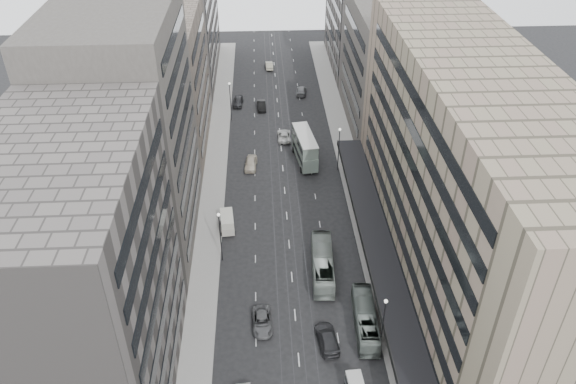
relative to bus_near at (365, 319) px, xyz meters
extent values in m
plane|color=black|center=(-8.50, 1.44, -1.47)|extent=(220.00, 220.00, 0.00)
cube|color=gray|center=(3.50, 38.94, -1.39)|extent=(4.00, 125.00, 0.15)
cube|color=gray|center=(-20.50, 38.94, -1.39)|extent=(4.00, 125.00, 0.15)
cube|color=gray|center=(13.00, 9.44, 13.53)|extent=(15.00, 60.00, 30.00)
cube|color=black|center=(3.50, 9.44, 2.53)|extent=(4.40, 60.00, 0.50)
cube|color=#46413C|center=(13.00, 53.44, 10.53)|extent=(15.00, 28.00, 24.00)
cube|color=#5E5854|center=(13.00, 83.44, 12.53)|extent=(15.00, 32.00, 28.00)
cube|color=#5E5854|center=(-30.00, -6.56, 13.53)|extent=(15.00, 28.00, 30.00)
cube|color=#46413C|center=(-30.00, 20.44, 15.53)|extent=(15.00, 26.00, 34.00)
cube|color=#726459|center=(-30.00, 47.44, 11.03)|extent=(15.00, 28.00, 25.00)
cube|color=#5E5854|center=(-30.00, 80.44, 12.53)|extent=(15.00, 38.00, 28.00)
cylinder|color=#262628|center=(1.20, -3.56, 2.53)|extent=(0.16, 0.16, 8.00)
sphere|color=silver|center=(1.20, -3.56, 6.63)|extent=(0.44, 0.44, 0.44)
cylinder|color=#262628|center=(1.20, 36.44, 2.53)|extent=(0.16, 0.16, 8.00)
sphere|color=silver|center=(1.20, 36.44, 6.63)|extent=(0.44, 0.44, 0.44)
cylinder|color=#262628|center=(-18.20, 13.44, 2.53)|extent=(0.16, 0.16, 8.00)
sphere|color=silver|center=(-18.20, 13.44, 6.63)|extent=(0.44, 0.44, 0.44)
cylinder|color=#262628|center=(-18.20, 56.44, 2.53)|extent=(0.16, 0.16, 8.00)
sphere|color=silver|center=(-18.20, 56.44, 6.63)|extent=(0.44, 0.44, 0.44)
imported|color=slate|center=(0.00, 0.00, 0.00)|extent=(3.02, 10.66, 2.94)
imported|color=#949F97|center=(-4.24, 10.13, 0.17)|extent=(3.44, 11.93, 3.28)
cube|color=gray|center=(-4.44, 39.61, 0.36)|extent=(4.09, 10.28, 2.55)
cube|color=gray|center=(-4.44, 39.61, 2.75)|extent=(3.98, 9.88, 2.22)
cube|color=silver|center=(-4.44, 39.61, 3.93)|extent=(4.09, 10.28, 0.13)
cylinder|color=black|center=(-5.34, 35.85, -0.91)|extent=(0.46, 1.14, 1.11)
cylinder|color=black|center=(-2.58, 36.22, -0.91)|extent=(0.46, 1.14, 1.11)
cylinder|color=black|center=(-6.30, 42.99, -0.91)|extent=(0.46, 1.14, 1.11)
cylinder|color=black|center=(-3.55, 43.36, -0.91)|extent=(0.46, 1.14, 1.11)
cube|color=beige|center=(-17.70, 20.41, -0.47)|extent=(2.32, 4.43, 1.31)
cube|color=beige|center=(-17.70, 20.41, 0.70)|extent=(2.27, 4.34, 1.03)
cylinder|color=black|center=(-18.52, 18.92, -1.13)|extent=(0.26, 0.70, 0.68)
cylinder|color=black|center=(-16.61, 19.11, -1.13)|extent=(0.26, 0.70, 0.68)
cylinder|color=black|center=(-18.79, 21.72, -1.13)|extent=(0.26, 0.70, 0.68)
cylinder|color=black|center=(-16.88, 21.90, -1.13)|extent=(0.26, 0.70, 0.68)
imported|color=#515254|center=(-12.70, 0.92, -0.74)|extent=(2.69, 5.35, 1.45)
imported|color=#252527|center=(-4.93, -2.26, -0.65)|extent=(2.91, 5.88, 1.64)
imported|color=beige|center=(-14.17, 38.06, -0.61)|extent=(2.49, 5.22, 1.72)
imported|color=black|center=(-11.98, 61.37, -0.67)|extent=(1.89, 4.92, 1.60)
imported|color=silver|center=(-7.78, 48.06, -0.71)|extent=(2.53, 5.45, 1.51)
imported|color=slate|center=(-3.00, 68.42, -0.72)|extent=(2.78, 5.41, 1.50)
imported|color=#262628|center=(-17.00, 63.50, -0.62)|extent=(2.37, 5.11, 1.69)
imported|color=#B3AE94|center=(-9.78, 83.52, -0.67)|extent=(1.86, 4.89, 1.59)
camera|label=1|loc=(-11.99, -47.18, 52.15)|focal=35.00mm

